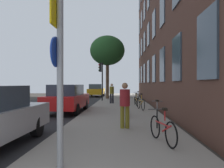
# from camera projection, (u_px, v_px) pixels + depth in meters

# --- Properties ---
(ground_plane) EXTENTS (41.80, 41.80, 0.00)m
(ground_plane) POSITION_uv_depth(u_px,v_px,m) (74.00, 106.00, 15.80)
(ground_plane) COLOR #332D28
(road_asphalt) EXTENTS (7.00, 38.00, 0.01)m
(road_asphalt) POSITION_uv_depth(u_px,v_px,m) (47.00, 106.00, 15.90)
(road_asphalt) COLOR #232326
(road_asphalt) RESTS_ON ground
(sidewalk) EXTENTS (4.20, 38.00, 0.12)m
(sidewalk) POSITION_uv_depth(u_px,v_px,m) (121.00, 106.00, 15.64)
(sidewalk) COLOR gray
(sidewalk) RESTS_ON ground
(sign_post) EXTENTS (0.16, 0.60, 3.50)m
(sign_post) POSITION_uv_depth(u_px,v_px,m) (59.00, 61.00, 3.91)
(sign_post) COLOR gray
(sign_post) RESTS_ON sidewalk
(traffic_light) EXTENTS (0.43, 0.24, 3.52)m
(traffic_light) POSITION_uv_depth(u_px,v_px,m) (101.00, 75.00, 19.66)
(traffic_light) COLOR black
(traffic_light) RESTS_ON sidewalk
(tree_near) EXTENTS (3.66, 3.66, 6.63)m
(tree_near) POSITION_uv_depth(u_px,v_px,m) (107.00, 51.00, 22.41)
(tree_near) COLOR brown
(tree_near) RESTS_ON sidewalk
(bicycle_0) EXTENTS (0.54, 1.59, 0.94)m
(bicycle_0) POSITION_uv_depth(u_px,v_px,m) (163.00, 129.00, 5.59)
(bicycle_0) COLOR black
(bicycle_0) RESTS_ON sidewalk
(bicycle_1) EXTENTS (0.47, 1.76, 0.97)m
(bicycle_1) POSITION_uv_depth(u_px,v_px,m) (157.00, 115.00, 7.97)
(bicycle_1) COLOR black
(bicycle_1) RESTS_ON sidewalk
(bicycle_2) EXTENTS (0.42, 1.70, 0.94)m
(bicycle_2) POSITION_uv_depth(u_px,v_px,m) (129.00, 108.00, 10.41)
(bicycle_2) COLOR black
(bicycle_2) RESTS_ON sidewalk
(bicycle_3) EXTENTS (0.47, 1.63, 0.97)m
(bicycle_3) POSITION_uv_depth(u_px,v_px,m) (141.00, 103.00, 12.78)
(bicycle_3) COLOR black
(bicycle_3) RESTS_ON sidewalk
(bicycle_4) EXTENTS (0.42, 1.59, 0.90)m
(bicycle_4) POSITION_uv_depth(u_px,v_px,m) (136.00, 101.00, 15.18)
(bicycle_4) COLOR black
(bicycle_4) RESTS_ON sidewalk
(bicycle_5) EXTENTS (0.53, 1.66, 0.95)m
(bicycle_5) POSITION_uv_depth(u_px,v_px,m) (138.00, 98.00, 17.56)
(bicycle_5) COLOR black
(bicycle_5) RESTS_ON sidewalk
(pedestrian_0) EXTENTS (0.41, 0.41, 1.60)m
(pedestrian_0) POSITION_uv_depth(u_px,v_px,m) (125.00, 102.00, 7.42)
(pedestrian_0) COLOR olive
(pedestrian_0) RESTS_ON sidewalk
(pedestrian_1) EXTENTS (0.46, 0.46, 1.57)m
(pedestrian_1) POSITION_uv_depth(u_px,v_px,m) (112.00, 92.00, 16.84)
(pedestrian_1) COLOR #26262D
(pedestrian_1) RESTS_ON sidewalk
(car_1) EXTENTS (1.89, 4.21, 1.62)m
(car_1) POSITION_uv_depth(u_px,v_px,m) (67.00, 98.00, 12.26)
(car_1) COLOR red
(car_1) RESTS_ON road_asphalt
(car_2) EXTENTS (1.92, 4.44, 1.62)m
(car_2) POSITION_uv_depth(u_px,v_px,m) (96.00, 90.00, 27.80)
(car_2) COLOR orange
(car_2) RESTS_ON road_asphalt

